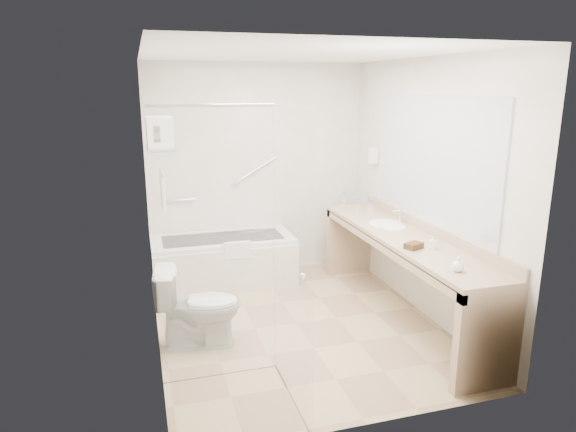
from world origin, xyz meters
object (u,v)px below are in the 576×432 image
object	(u,v)px
bathtub	(224,261)
toilet	(198,307)
vanity_counter	(403,256)
amenity_basket	(414,246)
water_bottle_left	(371,211)

from	to	relation	value
bathtub	toilet	size ratio (longest dim) A/B	2.20
bathtub	toilet	distance (m)	1.46
toilet	vanity_counter	bearing A→B (deg)	-81.39
vanity_counter	amenity_basket	xyz separation A→B (m)	(-0.13, -0.41, 0.24)
bathtub	amenity_basket	world-z (taller)	amenity_basket
vanity_counter	bathtub	bearing A→B (deg)	137.65
toilet	amenity_basket	world-z (taller)	amenity_basket
vanity_counter	water_bottle_left	distance (m)	0.69
toilet	water_bottle_left	world-z (taller)	water_bottle_left
bathtub	toilet	world-z (taller)	toilet
vanity_counter	water_bottle_left	size ratio (longest dim) A/B	12.34
water_bottle_left	bathtub	bearing A→B (deg)	152.18
amenity_basket	water_bottle_left	size ratio (longest dim) A/B	0.72
bathtub	amenity_basket	distance (m)	2.35
amenity_basket	water_bottle_left	world-z (taller)	water_bottle_left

